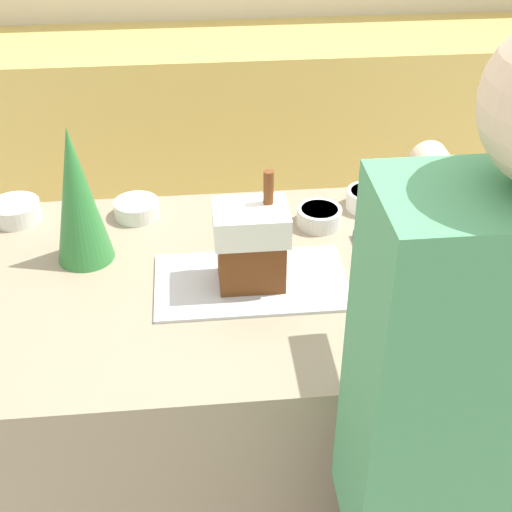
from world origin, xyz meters
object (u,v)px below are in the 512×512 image
(candy_bowl_near_tray_left, at_px, (319,216))
(person, at_px, (470,487))
(cookbook, at_px, (395,248))
(candy_bowl_far_left, at_px, (15,210))
(candy_bowl_far_right, at_px, (368,198))
(decorative_tree, at_px, (77,196))
(candy_bowl_behind_tray, at_px, (137,208))
(candy_bowl_beside_tree, at_px, (496,208))
(gingerbread_house, at_px, (251,243))
(baking_tray, at_px, (251,282))

(candy_bowl_near_tray_left, xyz_separation_m, person, (0.12, -0.88, -0.04))
(cookbook, distance_m, person, 0.73)
(candy_bowl_far_left, distance_m, candy_bowl_far_right, 0.99)
(candy_bowl_far_right, bearing_deg, candy_bowl_far_left, 178.18)
(decorative_tree, distance_m, candy_bowl_behind_tray, 0.28)
(decorative_tree, xyz_separation_m, candy_bowl_far_left, (-0.21, 0.21, -0.15))
(candy_bowl_far_left, relative_size, candy_bowl_beside_tree, 1.20)
(decorative_tree, bearing_deg, person, -46.39)
(candy_bowl_near_tray_left, xyz_separation_m, candy_bowl_behind_tray, (-0.50, 0.09, -0.00))
(candy_bowl_near_tray_left, relative_size, person, 0.07)
(gingerbread_house, xyz_separation_m, candy_bowl_behind_tray, (-0.29, 0.35, -0.09))
(candy_bowl_far_right, bearing_deg, candy_bowl_behind_tray, 178.56)
(gingerbread_house, bearing_deg, candy_bowl_beside_tree, 19.81)
(gingerbread_house, height_order, cookbook, gingerbread_house)
(candy_bowl_beside_tree, distance_m, person, 0.97)
(baking_tray, height_order, person, person)
(candy_bowl_beside_tree, relative_size, person, 0.07)
(candy_bowl_beside_tree, xyz_separation_m, person, (-0.38, -0.89, -0.03))
(gingerbread_house, xyz_separation_m, cookbook, (0.39, 0.10, -0.11))
(candy_bowl_beside_tree, bearing_deg, cookbook, -154.71)
(candy_bowl_near_tray_left, bearing_deg, candy_bowl_beside_tree, 0.56)
(decorative_tree, relative_size, candy_bowl_far_left, 2.68)
(gingerbread_house, distance_m, candy_bowl_far_right, 0.50)
(gingerbread_house, bearing_deg, baking_tray, -153.62)
(baking_tray, xyz_separation_m, cookbook, (0.39, 0.10, 0.01))
(candy_bowl_far_right, distance_m, candy_bowl_beside_tree, 0.36)
(baking_tray, relative_size, candy_bowl_far_left, 3.46)
(baking_tray, height_order, gingerbread_house, gingerbread_house)
(person, bearing_deg, candy_bowl_near_tray_left, 97.82)
(decorative_tree, xyz_separation_m, candy_bowl_behind_tray, (0.12, 0.19, -0.16))
(candy_bowl_far_left, height_order, cookbook, candy_bowl_far_left)
(candy_bowl_far_right, bearing_deg, candy_bowl_beside_tree, -11.81)
(candy_bowl_far_left, height_order, candy_bowl_behind_tray, candy_bowl_far_left)
(candy_bowl_far_right, height_order, person, person)
(baking_tray, xyz_separation_m, candy_bowl_far_right, (0.37, 0.33, 0.03))
(decorative_tree, bearing_deg, candy_bowl_far_right, 12.80)
(baking_tray, distance_m, candy_bowl_near_tray_left, 0.33)
(baking_tray, xyz_separation_m, gingerbread_house, (0.00, 0.00, 0.11))
(baking_tray, bearing_deg, candy_bowl_far_right, 42.11)
(candy_bowl_behind_tray, bearing_deg, gingerbread_house, -50.08)
(candy_bowl_near_tray_left, bearing_deg, candy_bowl_far_right, 26.82)
(decorative_tree, height_order, candy_bowl_beside_tree, decorative_tree)
(decorative_tree, bearing_deg, baking_tray, -20.51)
(candy_bowl_far_left, height_order, person, person)
(candy_bowl_beside_tree, relative_size, cookbook, 0.60)
(gingerbread_house, height_order, candy_bowl_far_left, gingerbread_house)
(candy_bowl_far_left, bearing_deg, cookbook, -14.40)
(decorative_tree, xyz_separation_m, candy_bowl_near_tray_left, (0.63, 0.10, -0.15))
(baking_tray, bearing_deg, candy_bowl_behind_tray, 129.86)
(gingerbread_house, xyz_separation_m, person, (0.33, -0.63, -0.13))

